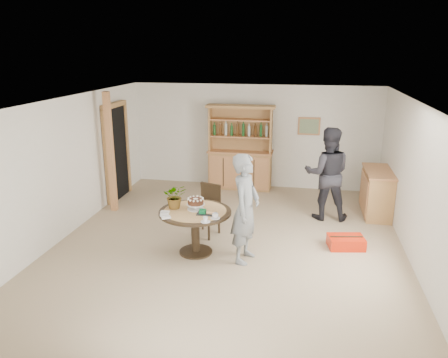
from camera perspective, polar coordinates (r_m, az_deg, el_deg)
ground at (r=7.81m, az=0.65°, el=-8.44°), size 7.00×7.00×0.00m
room_shell at (r=7.25m, az=0.73°, el=4.13°), size 6.04×7.04×2.52m
doorway at (r=10.13m, az=-13.87°, el=3.61°), size 0.13×1.10×2.18m
pine_post at (r=9.29m, az=-14.62°, el=3.30°), size 0.12×0.12×2.50m
hutch at (r=10.65m, az=2.14°, el=2.41°), size 1.62×0.54×2.04m
sideboard at (r=9.52m, az=19.35°, el=-1.66°), size 0.54×1.26×0.94m
dining_table at (r=7.27m, az=-3.78°, el=-5.26°), size 1.20×1.20×0.76m
dining_chair at (r=8.04m, az=-2.13°, el=-3.57°), size 0.53×0.53×0.95m
birthday_cake at (r=7.22m, az=-3.73°, el=-3.07°), size 0.30×0.30×0.20m
flower_vase at (r=7.28m, az=-6.41°, el=-2.23°), size 0.47×0.44×0.42m
gift_tray at (r=7.04m, az=-2.37°, el=-4.40°), size 0.30×0.20×0.08m
coffee_cup_a at (r=6.86m, az=-1.15°, el=-4.86°), size 0.15×0.15×0.09m
coffee_cup_b at (r=6.73m, az=-2.45°, el=-5.35°), size 0.15×0.15×0.08m
napkins at (r=7.04m, az=-7.69°, el=-4.64°), size 0.24×0.33×0.03m
teen_boy at (r=6.92m, az=2.81°, el=-3.88°), size 0.54×0.72×1.78m
adult_person at (r=8.89m, az=13.34°, el=0.67°), size 0.93×0.74×1.87m
red_suitcase at (r=7.92m, az=15.64°, el=-7.95°), size 0.66×0.50×0.21m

